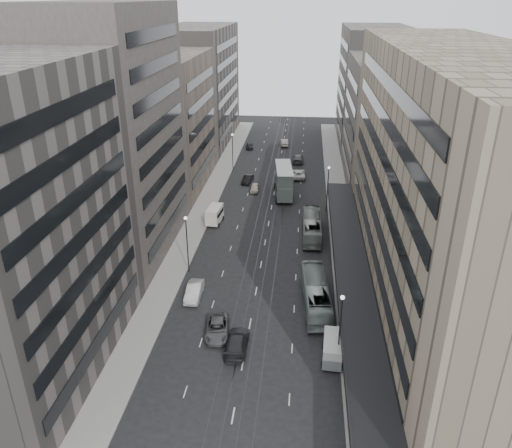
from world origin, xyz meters
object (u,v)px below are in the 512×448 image
at_px(sedan_2, 217,328).
at_px(pedestrian, 363,409).
at_px(bus_near, 316,294).
at_px(sedan_0, 236,346).
at_px(vw_microbus, 333,348).
at_px(double_decker, 284,180).
at_px(sedan_1, 194,291).
at_px(panel_van, 215,214).
at_px(bus_far, 312,226).

distance_m(sedan_2, pedestrian, 18.49).
height_order(bus_near, sedan_0, bus_near).
height_order(vw_microbus, sedan_2, vw_microbus).
relative_size(double_decker, vw_microbus, 2.21).
bearing_deg(vw_microbus, sedan_1, 152.32).
xyz_separation_m(bus_near, sedan_1, (-15.14, 0.46, -0.86)).
bearing_deg(panel_van, pedestrian, -57.60).
bearing_deg(pedestrian, vw_microbus, -94.70).
distance_m(panel_van, sedan_0, 33.36).
distance_m(bus_near, panel_van, 28.19).
height_order(double_decker, panel_van, double_decker).
relative_size(sedan_0, sedan_2, 0.72).
distance_m(vw_microbus, sedan_0, 10.14).
bearing_deg(panel_van, bus_near, -48.92).
bearing_deg(double_decker, pedestrian, -85.47).
height_order(bus_near, double_decker, double_decker).
relative_size(panel_van, sedan_1, 0.91).
bearing_deg(sedan_2, bus_near, 24.74).
bearing_deg(sedan_2, pedestrian, -41.86).
relative_size(bus_far, pedestrian, 7.29).
relative_size(vw_microbus, sedan_1, 0.93).
distance_m(bus_near, sedan_1, 15.17).
bearing_deg(sedan_1, bus_far, 51.47).
xyz_separation_m(panel_van, pedestrian, (20.59, -40.24, -0.61)).
bearing_deg(double_decker, bus_far, -78.48).
bearing_deg(sedan_0, vw_microbus, 3.16).
xyz_separation_m(vw_microbus, pedestrian, (2.43, -7.68, -0.45)).
height_order(panel_van, sedan_0, panel_van).
bearing_deg(sedan_0, bus_near, 52.66).
xyz_separation_m(bus_far, sedan_0, (-8.01, -29.11, -0.94)).
xyz_separation_m(double_decker, sedan_1, (-9.43, -36.13, -2.20)).
xyz_separation_m(bus_far, pedestrian, (4.53, -36.99, -0.68)).
height_order(sedan_1, pedestrian, pedestrian).
height_order(sedan_0, pedestrian, pedestrian).
xyz_separation_m(sedan_0, sedan_2, (-2.55, 2.79, 0.09)).
bearing_deg(sedan_0, panel_van, 108.26).
bearing_deg(sedan_0, pedestrian, -27.83).
distance_m(bus_near, sedan_2, 12.90).
relative_size(panel_van, sedan_0, 1.16).
bearing_deg(bus_near, sedan_1, -6.45).
height_order(bus_near, sedan_2, bus_near).
xyz_separation_m(bus_far, panel_van, (-16.05, 3.25, -0.06)).
distance_m(vw_microbus, panel_van, 37.28).
xyz_separation_m(bus_near, pedestrian, (4.11, -17.37, -0.75)).
height_order(bus_far, double_decker, double_decker).
bearing_deg(sedan_1, bus_near, -2.75).
bearing_deg(vw_microbus, bus_far, 97.54).
xyz_separation_m(vw_microbus, sedan_2, (-12.66, 2.99, -0.62)).
distance_m(bus_far, panel_van, 16.38).
relative_size(vw_microbus, pedestrian, 2.97).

